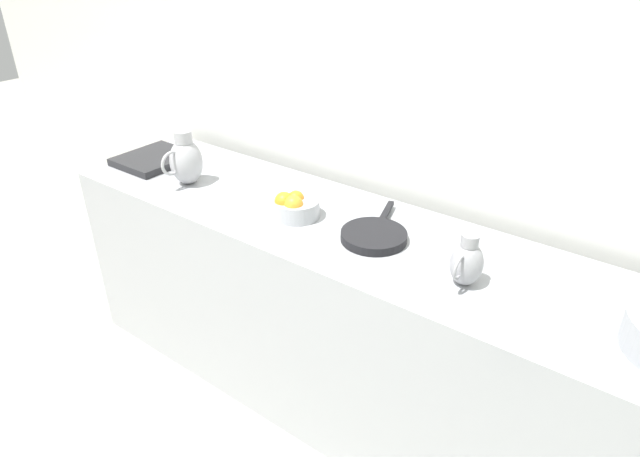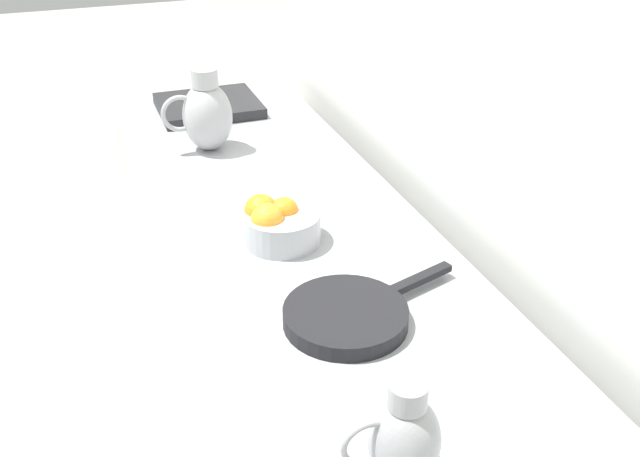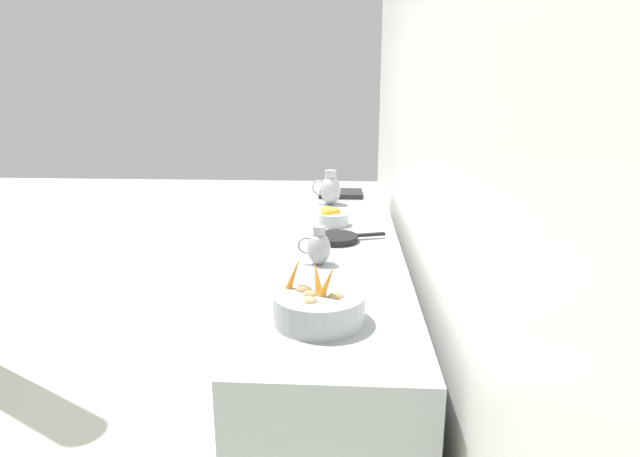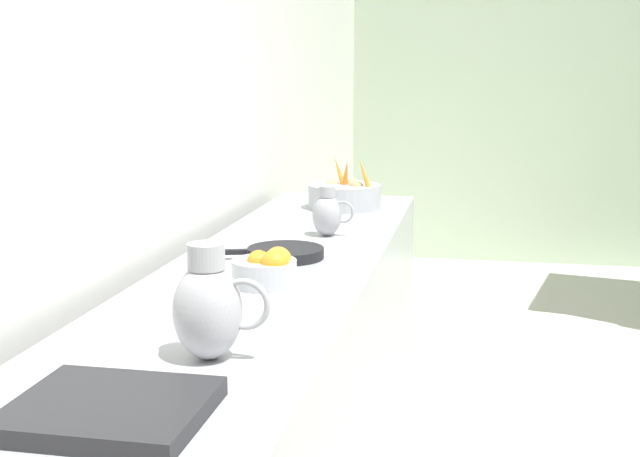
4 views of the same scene
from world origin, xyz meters
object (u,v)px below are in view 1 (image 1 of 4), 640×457
metal_pitcher_tall (186,160)px  metal_pitcher_short (466,262)px  skillet_on_counter (374,235)px  orange_bowl (295,206)px

metal_pitcher_tall → metal_pitcher_short: bearing=89.9°
metal_pitcher_tall → metal_pitcher_short: (0.00, 1.37, -0.03)m
skillet_on_counter → metal_pitcher_short: bearing=79.7°
skillet_on_counter → metal_pitcher_tall: bearing=-85.8°
metal_pitcher_short → skillet_on_counter: 0.41m
metal_pitcher_tall → skillet_on_counter: (-0.07, 0.97, -0.10)m
orange_bowl → metal_pitcher_tall: 0.61m
orange_bowl → metal_pitcher_short: 0.76m
metal_pitcher_tall → orange_bowl: bearing=93.2°
orange_bowl → metal_pitcher_tall: size_ratio=0.74×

